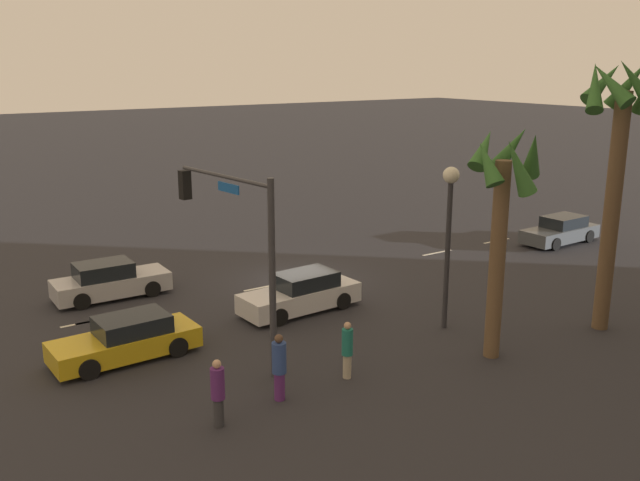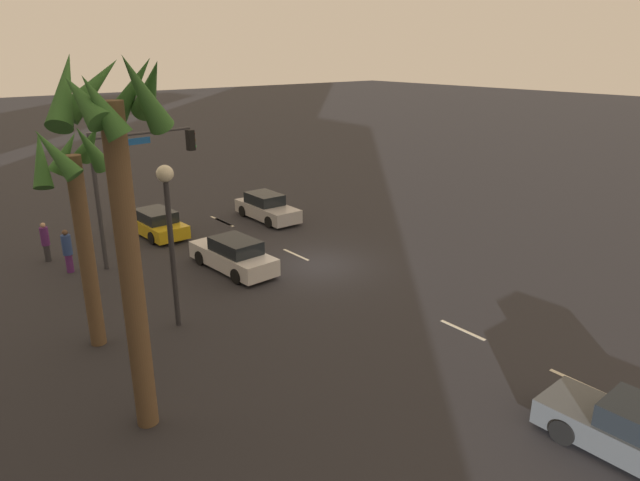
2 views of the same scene
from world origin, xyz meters
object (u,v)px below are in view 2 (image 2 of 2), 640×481
(pedestrian_1, at_px, (45,241))
(pedestrian_0, at_px, (67,250))
(car_3, at_px, (155,223))
(car_2, at_px, (233,255))
(palm_tree_1, at_px, (119,169))
(streetlamp, at_px, (169,215))
(traffic_signal, at_px, (134,172))
(pedestrian_2, at_px, (87,267))
(palm_tree_0, at_px, (75,193))
(car_1, at_px, (267,208))

(pedestrian_1, bearing_deg, pedestrian_0, -169.26)
(car_3, bearing_deg, pedestrian_0, 117.21)
(car_2, bearing_deg, palm_tree_1, 137.21)
(car_2, bearing_deg, car_3, 5.31)
(car_2, distance_m, streetlamp, 6.28)
(traffic_signal, xyz_separation_m, pedestrian_2, (-1.95, 3.01, -3.12))
(car_3, height_order, pedestrian_0, pedestrian_0)
(streetlamp, bearing_deg, car_2, -52.04)
(car_2, distance_m, palm_tree_0, 8.65)
(car_2, relative_size, pedestrian_0, 2.44)
(car_1, xyz_separation_m, palm_tree_1, (-13.22, 12.59, 5.95))
(palm_tree_0, height_order, palm_tree_1, palm_tree_1)
(pedestrian_0, xyz_separation_m, palm_tree_1, (-11.97, 1.53, 5.61))
(car_1, height_order, pedestrian_2, pedestrian_2)
(car_3, xyz_separation_m, palm_tree_0, (-9.65, 6.25, 4.45))
(pedestrian_0, relative_size, palm_tree_1, 0.21)
(traffic_signal, xyz_separation_m, streetlamp, (-7.11, 1.64, -0.04))
(pedestrian_1, distance_m, palm_tree_0, 10.01)
(streetlamp, xyz_separation_m, pedestrian_1, (9.51, 1.83, -3.05))
(car_3, bearing_deg, pedestrian_2, 134.88)
(pedestrian_2, bearing_deg, pedestrian_1, 6.03)
(car_2, relative_size, palm_tree_0, 0.65)
(car_3, xyz_separation_m, pedestrian_2, (-4.91, 4.93, 0.30))
(palm_tree_0, bearing_deg, streetlamp, -99.03)
(pedestrian_1, relative_size, palm_tree_1, 0.20)
(traffic_signal, xyz_separation_m, palm_tree_0, (-6.68, 4.32, 1.03))
(car_3, bearing_deg, palm_tree_1, 155.79)
(car_3, bearing_deg, pedestrian_1, 95.96)
(car_3, relative_size, palm_tree_0, 0.63)
(car_1, relative_size, car_2, 0.95)
(car_3, relative_size, pedestrian_1, 2.51)
(pedestrian_0, height_order, palm_tree_0, palm_tree_0)
(car_1, height_order, pedestrian_0, pedestrian_0)
(car_2, xyz_separation_m, pedestrian_1, (6.24, 6.02, 0.29))
(car_2, xyz_separation_m, pedestrian_2, (1.89, 5.56, 0.26))
(car_1, distance_m, pedestrian_2, 11.55)
(car_1, distance_m, car_2, 7.70)
(streetlamp, distance_m, pedestrian_1, 10.15)
(traffic_signal, relative_size, pedestrian_1, 3.25)
(car_1, bearing_deg, car_3, 77.61)
(car_1, height_order, traffic_signal, traffic_signal)
(palm_tree_0, bearing_deg, car_2, -67.52)
(car_3, relative_size, streetlamp, 0.81)
(car_1, height_order, palm_tree_1, palm_tree_1)
(traffic_signal, xyz_separation_m, pedestrian_0, (0.39, 3.09, -3.04))
(streetlamp, relative_size, palm_tree_1, 0.61)
(car_2, bearing_deg, pedestrian_1, 44.01)
(pedestrian_0, xyz_separation_m, pedestrian_1, (2.01, 0.38, -0.04))
(car_2, xyz_separation_m, pedestrian_0, (4.22, 5.64, 0.34))
(palm_tree_1, bearing_deg, car_1, -43.60)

